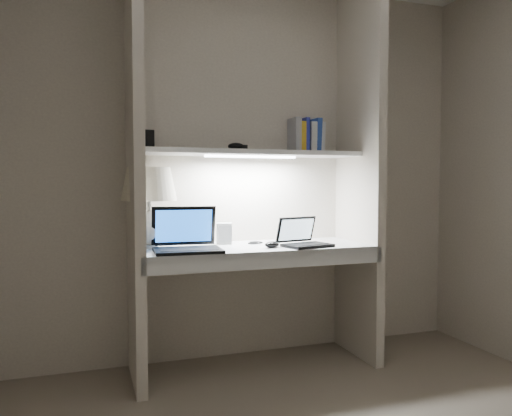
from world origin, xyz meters
name	(u,v)px	position (x,y,z in m)	size (l,w,h in m)	color
back_wall	(243,170)	(0.00, 1.50, 1.25)	(3.20, 0.01, 2.50)	beige
alcove_panel_left	(135,167)	(-0.73, 1.23, 1.25)	(0.06, 0.55, 2.50)	beige
alcove_panel_right	(359,169)	(0.73, 1.23, 1.25)	(0.06, 0.55, 2.50)	beige
desk	(256,249)	(0.00, 1.23, 0.75)	(1.40, 0.55, 0.04)	white
desk_apron	(270,260)	(0.00, 0.96, 0.72)	(1.46, 0.03, 0.10)	silver
shelf	(251,153)	(0.00, 1.32, 1.35)	(1.40, 0.36, 0.03)	silver
strip_light	(251,157)	(0.00, 1.32, 1.33)	(0.60, 0.04, 0.01)	white
table_lamp	(149,194)	(-0.64, 1.33, 1.10)	(0.33, 0.33, 0.48)	white
laptop_main	(186,241)	(-0.45, 1.14, 0.83)	(0.39, 0.34, 0.25)	black
laptop_netbook	(303,239)	(0.27, 1.11, 0.81)	(0.33, 0.30, 0.18)	black
speaker	(224,233)	(-0.17, 1.37, 0.84)	(0.10, 0.07, 0.14)	silver
mouse	(272,245)	(0.06, 1.10, 0.79)	(0.11, 0.07, 0.04)	black
cable_coil	(256,243)	(0.04, 1.33, 0.78)	(0.09, 0.09, 0.01)	black
sticky_note	(173,252)	(-0.53, 1.12, 0.77)	(0.08, 0.08, 0.00)	yellow
book_row	(306,137)	(0.43, 1.43, 1.48)	(0.22, 0.16, 0.23)	silver
shelf_box	(148,139)	(-0.64, 1.36, 1.42)	(0.07, 0.05, 0.11)	black
shelf_gadget	(236,146)	(-0.10, 1.31, 1.39)	(0.11, 0.08, 0.05)	black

